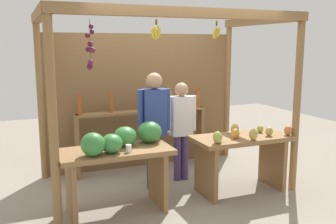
% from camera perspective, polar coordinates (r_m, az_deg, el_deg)
% --- Properties ---
extents(ground_plane, '(12.00, 12.00, 0.00)m').
position_cam_1_polar(ground_plane, '(5.76, -0.70, -10.65)').
color(ground_plane, gray).
rests_on(ground_plane, ground).
extents(market_stall, '(3.36, 1.95, 2.47)m').
position_cam_1_polar(market_stall, '(5.84, -2.41, 3.96)').
color(market_stall, olive).
rests_on(market_stall, ground).
extents(fruit_counter_left, '(1.36, 0.70, 1.07)m').
position_cam_1_polar(fruit_counter_left, '(4.66, -7.33, -6.33)').
color(fruit_counter_left, olive).
rests_on(fruit_counter_left, ground).
extents(fruit_counter_right, '(1.36, 0.65, 0.96)m').
position_cam_1_polar(fruit_counter_right, '(5.37, 11.01, -5.62)').
color(fruit_counter_right, olive).
rests_on(fruit_counter_right, ground).
extents(bottle_shelf_unit, '(2.16, 0.22, 1.34)m').
position_cam_1_polar(bottle_shelf_unit, '(6.13, -3.88, -1.64)').
color(bottle_shelf_unit, olive).
rests_on(bottle_shelf_unit, ground).
extents(vendor_man, '(0.48, 0.23, 1.66)m').
position_cam_1_polar(vendor_man, '(5.29, -2.07, -1.21)').
color(vendor_man, '#464849').
rests_on(vendor_man, ground).
extents(vendor_woman, '(0.48, 0.20, 1.49)m').
position_cam_1_polar(vendor_woman, '(5.66, 2.01, -1.68)').
color(vendor_woman, '#4B376D').
rests_on(vendor_woman, ground).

